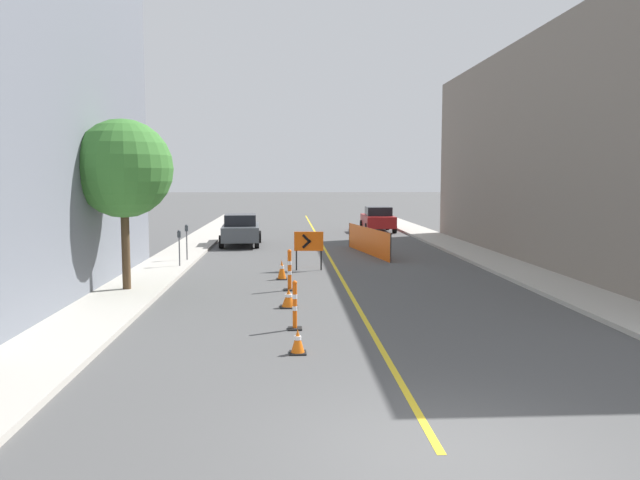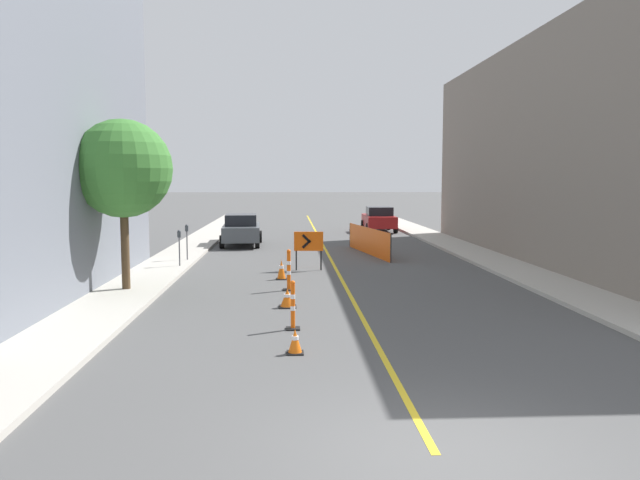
% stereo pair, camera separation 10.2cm
% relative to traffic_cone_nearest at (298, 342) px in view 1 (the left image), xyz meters
% --- Properties ---
extents(ground_plane, '(300.00, 300.00, 0.00)m').
position_rel_traffic_cone_nearest_xyz_m(ground_plane, '(1.67, -4.55, -0.24)').
color(ground_plane, '#4C4C4C').
extents(lane_stripe, '(0.12, 49.75, 0.01)m').
position_rel_traffic_cone_nearest_xyz_m(lane_stripe, '(1.67, 20.33, -0.23)').
color(lane_stripe, gold).
rests_on(lane_stripe, ground_plane).
extents(sidewalk_left, '(1.98, 49.75, 0.12)m').
position_rel_traffic_cone_nearest_xyz_m(sidewalk_left, '(-4.81, 20.33, -0.17)').
color(sidewalk_left, '#ADA89E').
rests_on(sidewalk_left, ground_plane).
extents(sidewalk_right, '(1.98, 49.75, 0.12)m').
position_rel_traffic_cone_nearest_xyz_m(sidewalk_right, '(8.14, 20.33, -0.17)').
color(sidewalk_right, '#ADA89E').
rests_on(sidewalk_right, ground_plane).
extents(building_facade_right, '(6.00, 24.68, 8.90)m').
position_rel_traffic_cone_nearest_xyz_m(building_facade_right, '(12.14, 13.03, 4.22)').
color(building_facade_right, slate).
rests_on(building_facade_right, ground_plane).
extents(traffic_cone_nearest, '(0.33, 0.33, 0.48)m').
position_rel_traffic_cone_nearest_xyz_m(traffic_cone_nearest, '(0.00, 0.00, 0.00)').
color(traffic_cone_nearest, black).
rests_on(traffic_cone_nearest, ground_plane).
extents(traffic_cone_second, '(0.46, 0.46, 0.49)m').
position_rel_traffic_cone_nearest_xyz_m(traffic_cone_second, '(-0.15, 4.36, 0.00)').
color(traffic_cone_second, black).
rests_on(traffic_cone_second, ground_plane).
extents(traffic_cone_third, '(0.36, 0.36, 0.66)m').
position_rel_traffic_cone_nearest_xyz_m(traffic_cone_third, '(-0.35, 8.94, 0.09)').
color(traffic_cone_third, black).
rests_on(traffic_cone_third, ground_plane).
extents(delineator_post_front, '(0.32, 0.32, 1.11)m').
position_rel_traffic_cone_nearest_xyz_m(delineator_post_front, '(-0.02, 1.95, 0.24)').
color(delineator_post_front, black).
rests_on(delineator_post_front, ground_plane).
extents(delineator_post_rear, '(0.37, 0.37, 1.25)m').
position_rel_traffic_cone_nearest_xyz_m(delineator_post_rear, '(-0.10, 6.87, 0.31)').
color(delineator_post_rear, black).
rests_on(delineator_post_rear, ground_plane).
extents(arrow_barricade_primary, '(1.08, 0.13, 1.43)m').
position_rel_traffic_cone_nearest_xyz_m(arrow_barricade_primary, '(0.63, 11.00, 0.78)').
color(arrow_barricade_primary, '#EF560C').
rests_on(arrow_barricade_primary, ground_plane).
extents(safety_mesh_fence, '(1.08, 6.14, 1.18)m').
position_rel_traffic_cone_nearest_xyz_m(safety_mesh_fence, '(3.48, 15.87, 0.36)').
color(safety_mesh_fence, '#EF560C').
rests_on(safety_mesh_fence, ground_plane).
extents(parked_car_curb_near, '(2.00, 4.38, 1.59)m').
position_rel_traffic_cone_nearest_xyz_m(parked_car_curb_near, '(-2.46, 19.74, 0.56)').
color(parked_car_curb_near, '#474C51').
rests_on(parked_car_curb_near, ground_plane).
extents(parked_car_curb_mid, '(1.94, 4.34, 1.59)m').
position_rel_traffic_cone_nearest_xyz_m(parked_car_curb_mid, '(5.70, 27.69, 0.56)').
color(parked_car_curb_mid, maroon).
rests_on(parked_car_curb_mid, ground_plane).
extents(parking_meter_near_curb, '(0.12, 0.11, 1.34)m').
position_rel_traffic_cone_nearest_xyz_m(parking_meter_near_curb, '(-4.17, 11.56, 0.83)').
color(parking_meter_near_curb, '#4C4C51').
rests_on(parking_meter_near_curb, sidewalk_left).
extents(parking_meter_far_curb, '(0.12, 0.11, 1.42)m').
position_rel_traffic_cone_nearest_xyz_m(parking_meter_far_curb, '(-4.17, 13.33, 0.89)').
color(parking_meter_far_curb, '#4C4C51').
rests_on(parking_meter_far_curb, sidewalk_left).
extents(street_tree_left_near, '(2.87, 2.87, 4.97)m').
position_rel_traffic_cone_nearest_xyz_m(street_tree_left_near, '(-4.91, 6.71, 3.41)').
color(street_tree_left_near, '#4C3823').
rests_on(street_tree_left_near, sidewalk_left).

